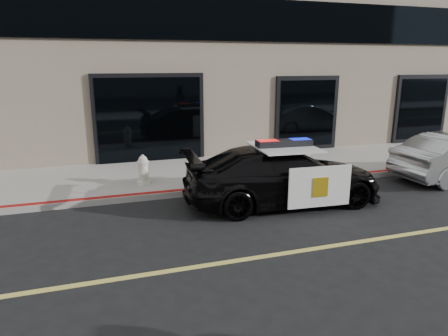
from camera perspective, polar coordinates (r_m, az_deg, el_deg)
name	(u,v)px	position (r m, az deg, el deg)	size (l,w,h in m)	color
ground	(268,256)	(6.95, 6.25, -12.40)	(120.00, 120.00, 0.00)	black
sidewalk_n	(195,173)	(11.60, -4.22, -0.75)	(60.00, 3.50, 0.15)	gray
police_car	(283,175)	(9.28, 8.41, -1.00)	(2.40, 4.80, 1.50)	black
fire_hydrant	(143,171)	(10.38, -11.44, -0.37)	(0.35, 0.49, 0.77)	beige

